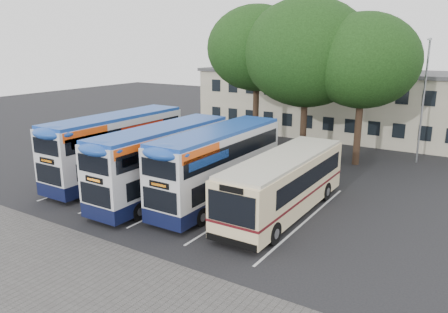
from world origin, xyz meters
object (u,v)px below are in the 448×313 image
lamp_post (424,95)px  bus_dd_mid (163,159)px  tree_left (257,48)px  tree_mid (307,53)px  bus_dd_right (219,163)px  tree_right (363,61)px  bus_dd_left (117,145)px  bus_single (285,181)px

lamp_post → bus_dd_mid: lamp_post is taller
tree_left → tree_mid: tree_mid is taller
bus_dd_right → lamp_post: bearing=62.0°
tree_right → bus_dd_right: tree_right is taller
tree_right → bus_dd_right: size_ratio=1.08×
tree_right → bus_dd_left: 17.80m
tree_mid → bus_single: 13.70m
bus_dd_left → bus_single: size_ratio=0.98×
lamp_post → bus_dd_left: 21.95m
tree_left → bus_single: 16.10m
bus_dd_mid → tree_mid: bearing=76.7°
tree_left → bus_single: size_ratio=1.12×
tree_right → bus_dd_left: size_ratio=1.05×
bus_single → bus_dd_left: bearing=-177.2°
bus_dd_mid → bus_dd_right: 3.28m
lamp_post → bus_dd_left: lamp_post is taller
lamp_post → bus_single: lamp_post is taller
tree_mid → bus_dd_right: size_ratio=1.20×
bus_dd_mid → bus_dd_left: bearing=168.2°
bus_dd_mid → bus_dd_right: size_ratio=1.00×
tree_right → bus_dd_right: (-4.24, -12.00, -5.20)m
lamp_post → bus_dd_left: size_ratio=0.88×
tree_left → bus_dd_mid: 15.01m
lamp_post → bus_dd_mid: (-11.06, -16.06, -2.78)m
bus_dd_mid → bus_dd_right: bearing=19.3°
bus_dd_left → bus_single: (11.54, 0.56, -0.60)m
lamp_post → bus_dd_mid: bearing=-124.5°
tree_left → bus_dd_right: size_ratio=1.17×
bus_single → lamp_post: bearing=73.9°
tree_mid → bus_dd_right: bearing=-90.0°
tree_left → tree_right: tree_left is taller
tree_right → lamp_post: bearing=38.7°
lamp_post → tree_mid: (-7.96, -2.93, 2.92)m
bus_dd_right → bus_single: bearing=6.8°
lamp_post → tree_mid: size_ratio=0.75×
bus_dd_left → bus_dd_right: bearing=0.8°
tree_left → tree_right: 8.82m
tree_left → bus_dd_mid: (1.42, -13.70, -5.98)m
bus_dd_left → tree_left: bearing=75.7°
bus_dd_left → bus_dd_right: bus_dd_left is taller
tree_left → tree_mid: (4.52, -0.56, -0.28)m
tree_right → tree_left: bearing=176.0°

